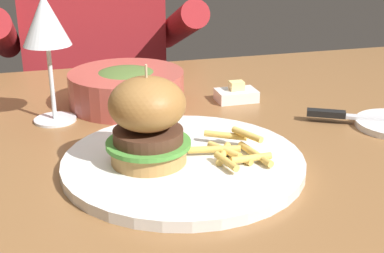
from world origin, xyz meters
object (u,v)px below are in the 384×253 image
(main_plate, at_px, (183,162))
(diner_person, at_px, (97,103))
(soup_bowl, at_px, (127,87))
(wine_glass, at_px, (46,25))
(butter_dish, at_px, (236,94))
(table_knife, at_px, (362,117))
(burger_sandwich, at_px, (148,121))

(main_plate, distance_m, diner_person, 0.84)
(soup_bowl, height_order, diner_person, diner_person)
(wine_glass, relative_size, diner_person, 0.17)
(butter_dish, distance_m, diner_person, 0.64)
(main_plate, distance_m, table_knife, 0.32)
(burger_sandwich, bearing_deg, soup_bowl, 87.00)
(butter_dish, bearing_deg, burger_sandwich, -130.77)
(burger_sandwich, height_order, wine_glass, wine_glass)
(table_knife, xyz_separation_m, butter_dish, (-0.15, 0.16, -0.00))
(butter_dish, bearing_deg, table_knife, -47.69)
(burger_sandwich, relative_size, table_knife, 0.66)
(main_plate, distance_m, soup_bowl, 0.27)
(butter_dish, xyz_separation_m, soup_bowl, (-0.19, 0.03, 0.02))
(burger_sandwich, distance_m, wine_glass, 0.26)
(wine_glass, bearing_deg, butter_dish, 3.11)
(burger_sandwich, distance_m, soup_bowl, 0.27)
(burger_sandwich, bearing_deg, butter_dish, 49.23)
(burger_sandwich, relative_size, butter_dish, 1.80)
(main_plate, distance_m, butter_dish, 0.29)
(burger_sandwich, xyz_separation_m, table_knife, (0.35, 0.07, -0.06))
(table_knife, bearing_deg, burger_sandwich, -168.41)
(diner_person, bearing_deg, burger_sandwich, -90.46)
(table_knife, relative_size, diner_person, 0.16)
(main_plate, relative_size, wine_glass, 1.57)
(burger_sandwich, bearing_deg, table_knife, 11.59)
(burger_sandwich, distance_m, butter_dish, 0.32)
(wine_glass, relative_size, butter_dish, 2.83)
(butter_dish, relative_size, diner_person, 0.06)
(wine_glass, relative_size, soup_bowl, 1.02)
(wine_glass, bearing_deg, table_knife, -17.60)
(table_knife, distance_m, soup_bowl, 0.39)
(burger_sandwich, bearing_deg, main_plate, -1.05)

